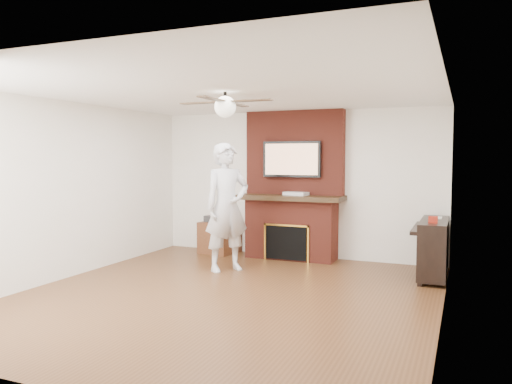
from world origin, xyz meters
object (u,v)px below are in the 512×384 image
at_px(fireplace, 292,200).
at_px(piano, 433,247).
at_px(side_table, 220,236).
at_px(person, 227,207).

distance_m(fireplace, piano, 2.43).
distance_m(fireplace, side_table, 1.52).
distance_m(fireplace, person, 1.43).
xyz_separation_m(fireplace, piano, (2.30, -0.55, -0.55)).
bearing_deg(fireplace, piano, -13.40).
relative_size(fireplace, side_table, 3.73).
xyz_separation_m(side_table, piano, (3.65, -0.48, 0.13)).
relative_size(person, side_table, 2.88).
bearing_deg(fireplace, person, -114.90).
bearing_deg(side_table, piano, 0.89).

